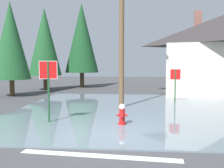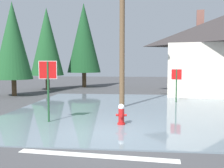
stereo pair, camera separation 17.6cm
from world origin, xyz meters
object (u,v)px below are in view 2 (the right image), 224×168
Objects in this scene: stop_sign_near at (48,79)px; utility_pole at (122,22)px; pine_tree_mid_left at (47,42)px; pine_tree_tall_left at (13,41)px; stop_sign_far at (176,79)px; fire_hydrant at (121,115)px; pine_tree_short_left at (84,38)px.

stop_sign_near is 0.28× the size of utility_pole.
pine_tree_mid_left is at bearing 109.72° from stop_sign_near.
stop_sign_far is at bearing -11.45° from pine_tree_tall_left.
utility_pole is (-0.19, 4.00, 4.19)m from fire_hydrant.
pine_tree_short_left is (2.86, 2.96, 0.61)m from pine_tree_mid_left.
fire_hydrant is 15.74m from pine_tree_mid_left.
pine_tree_mid_left is (-7.62, 13.17, 4.02)m from fire_hydrant.
utility_pole reaches higher than fire_hydrant.
utility_pole is at bearing 54.04° from stop_sign_near.
pine_tree_tall_left is (-8.39, 4.55, -0.49)m from utility_pole.
fire_hydrant is 0.41× the size of stop_sign_far.
pine_tree_short_left reaches higher than fire_hydrant.
pine_tree_mid_left is at bearing 120.06° from fire_hydrant.
pine_tree_short_left reaches higher than pine_tree_mid_left.
pine_tree_short_left reaches higher than pine_tree_tall_left.
stop_sign_near is at bearing -125.96° from utility_pole.
pine_tree_mid_left is (-7.43, 9.18, -0.18)m from utility_pole.
stop_sign_near reaches higher than stop_sign_far.
pine_tree_short_left is (-7.82, 9.94, 3.57)m from stop_sign_far.
pine_tree_tall_left reaches higher than fire_hydrant.
stop_sign_far is at bearing 63.71° from fire_hydrant.
pine_tree_short_left reaches higher than stop_sign_far.
pine_tree_tall_left is at bearing 151.54° from utility_pole.
fire_hydrant is at bearing -44.88° from pine_tree_tall_left.
stop_sign_near reaches higher than fire_hydrant.
pine_tree_tall_left is at bearing 123.87° from stop_sign_near.
fire_hydrant is 12.66m from pine_tree_tall_left.
utility_pole reaches higher than pine_tree_tall_left.
pine_tree_tall_left is (-11.63, 2.36, 2.65)m from stop_sign_far.
pine_tree_tall_left reaches higher than stop_sign_near.
stop_sign_near is 14.05m from pine_tree_mid_left.
pine_tree_short_left is (-1.80, 15.95, 3.25)m from stop_sign_near.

